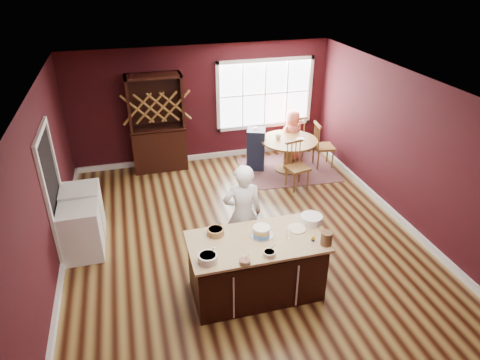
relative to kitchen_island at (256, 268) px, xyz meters
name	(u,v)px	position (x,y,z in m)	size (l,w,h in m)	color
room_shell	(243,171)	(0.17, 1.29, 0.91)	(7.00, 7.00, 7.00)	olive
window	(265,94)	(1.67, 4.76, 1.06)	(2.36, 0.10, 1.66)	white
doorway	(55,195)	(-2.80, 1.89, 0.59)	(0.08, 1.26, 2.13)	white
kitchen_island	(256,268)	(0.00, 0.00, 0.00)	(1.90, 0.99, 0.92)	black
dining_table	(289,148)	(1.90, 3.65, 0.10)	(1.27, 1.27, 0.75)	brown
baker	(243,214)	(0.03, 0.80, 0.41)	(0.62, 0.41, 1.70)	white
layer_cake	(262,231)	(0.10, 0.10, 0.55)	(0.34, 0.34, 0.14)	white
bowl_blue	(208,258)	(-0.74, -0.27, 0.53)	(0.26, 0.26, 0.10)	silver
bowl_yellow	(216,231)	(-0.51, 0.29, 0.53)	(0.25, 0.25, 0.09)	olive
bowl_pink	(245,262)	(-0.29, -0.44, 0.51)	(0.15, 0.15, 0.06)	white
bowl_olive	(269,253)	(0.07, -0.36, 0.51)	(0.17, 0.17, 0.06)	beige
drinking_glass	(289,235)	(0.44, -0.09, 0.56)	(0.08, 0.08, 0.15)	white
dinner_plate	(297,229)	(0.64, 0.11, 0.49)	(0.27, 0.27, 0.02)	#F9EBC0
white_tub	(311,219)	(0.92, 0.22, 0.54)	(0.32, 0.32, 0.11)	silver
stoneware_crock	(326,238)	(0.89, -0.33, 0.58)	(0.16, 0.16, 0.19)	#473421
toy_figurine	(313,238)	(0.75, -0.22, 0.52)	(0.05, 0.05, 0.09)	gold
rug	(288,169)	(1.90, 3.65, -0.43)	(2.13, 1.65, 0.01)	brown
chair_east	(324,145)	(2.76, 3.63, 0.10)	(0.45, 0.43, 1.08)	brown
chair_south	(298,166)	(1.78, 2.81, 0.08)	(0.43, 0.41, 1.03)	#956236
chair_north	(294,135)	(2.33, 4.39, 0.09)	(0.44, 0.42, 1.05)	brown
seated_woman	(292,136)	(2.18, 4.17, 0.18)	(0.60, 0.39, 1.23)	#F2735D
high_chair	(256,148)	(1.21, 3.94, 0.06)	(0.40, 0.40, 1.00)	#181F39
toddler	(253,135)	(1.15, 4.00, 0.37)	(0.18, 0.14, 0.26)	#8CA5BF
table_plate	(301,139)	(2.15, 3.60, 0.32)	(0.19, 0.19, 0.01)	beige
table_cup	(278,137)	(1.68, 3.78, 0.36)	(0.13, 0.13, 0.10)	white
hutch	(157,124)	(-0.91, 4.51, 0.66)	(1.20, 0.50, 2.19)	black
washer	(81,232)	(-2.47, 1.57, 0.01)	(0.62, 0.60, 0.89)	white
dryer	(83,211)	(-2.47, 2.21, 0.02)	(0.64, 0.62, 0.92)	white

